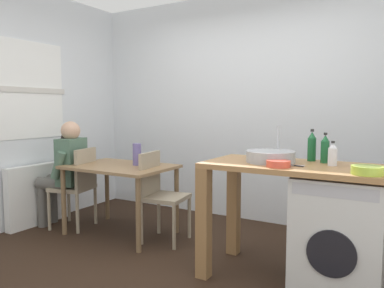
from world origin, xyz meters
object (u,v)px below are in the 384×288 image
Objects in this scene: bottle_squat_brown at (325,149)px; bottle_clear_small at (333,155)px; washing_machine at (339,234)px; chair_opposite at (159,191)px; vase at (137,154)px; chair_person_seat at (78,183)px; dining_table at (120,174)px; colander at (368,170)px; bottle_tall_green at (312,147)px; mixing_bowl at (278,163)px; seated_person at (65,168)px.

bottle_clear_small is (0.08, -0.12, -0.02)m from bottle_squat_brown.
washing_machine is 4.71× the size of bottle_clear_small.
vase is at bearing -107.08° from chair_opposite.
bottle_squat_brown reaches higher than chair_person_seat.
dining_table is 5.50× the size of colander.
bottle_tall_green is at bearing -100.21° from chair_person_seat.
bottle_squat_brown is (0.11, -0.06, -0.01)m from bottle_tall_green.
chair_opposite is 5.17× the size of mixing_bowl.
chair_person_seat is 5.17× the size of mixing_bowl.
seated_person is 4.68× the size of bottle_tall_green.
mixing_bowl is 0.87× the size of colander.
colander is (2.97, -0.33, 0.44)m from chair_person_seat.
seated_person is at bearing -89.09° from chair_opposite.
bottle_clear_small is at bearing 133.62° from colander.
washing_machine is 4.30× the size of colander.
seated_person is at bearing -170.35° from dining_table.
seated_person is 2.70m from bottle_tall_green.
chair_person_seat is 1.03m from chair_opposite.
mixing_bowl is (2.54, -0.27, 0.28)m from seated_person.
bottle_clear_small reaches higher than vase.
washing_machine is at bearing -42.38° from bottle_tall_green.
seated_person reaches higher than colander.
mixing_bowl is (-0.40, -0.20, 0.52)m from washing_machine.
chair_person_seat is at bearing -178.52° from bottle_squat_brown.
bottle_clear_small reaches higher than mixing_bowl.
bottle_tall_green is at bearing 137.62° from washing_machine.
seated_person is 2.81m from bottle_squat_brown.
seated_person reaches higher than washing_machine.
bottle_squat_brown is at bearing 122.34° from bottle_clear_small.
chair_opposite is 1.20m from seated_person.
chair_opposite is 1.78m from washing_machine.
washing_machine is 0.58m from bottle_clear_small.
seated_person is 2.88m from bottle_clear_small.
chair_person_seat is at bearing -177.03° from bottle_tall_green.
chair_opposite is 1.77m from bottle_clear_small.
chair_person_seat is at bearing -165.30° from vase.
seated_person is (-0.70, -0.12, 0.03)m from dining_table.
colander is (0.34, -0.40, -0.08)m from bottle_squat_brown.
bottle_squat_brown is 1.01× the size of vase.
dining_table is 1.90m from mixing_bowl.
mixing_bowl is at bearing -123.45° from bottle_squat_brown.
colander is 2.33m from vase.
mixing_bowl is at bearing -16.29° from vase.
vase reaches higher than chair_opposite.
washing_machine is at bearing -49.84° from bottle_squat_brown.
chair_opposite is at bearing 172.37° from washing_machine.
chair_opposite reaches higher than dining_table.
chair_person_seat is 3.51× the size of bottle_tall_green.
dining_table is 2.12m from bottle_squat_brown.
bottle_tall_green reaches higher than chair_person_seat.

